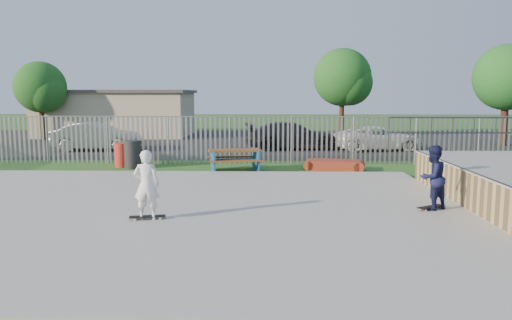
{
  "coord_description": "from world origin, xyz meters",
  "views": [
    {
      "loc": [
        2.63,
        -11.91,
        2.96
      ],
      "look_at": [
        2.28,
        2.0,
        1.1
      ],
      "focal_mm": 35.0,
      "sensor_mm": 36.0,
      "label": 1
    }
  ],
  "objects_px": {
    "skater_white": "(147,185)",
    "picnic_table": "(235,160)",
    "tree_right": "(507,78)",
    "skater_navy": "(432,178)",
    "funbox": "(335,165)",
    "car_silver": "(97,136)",
    "tree_left": "(40,87)",
    "trash_bin_red": "(122,155)",
    "trash_bin_grey": "(133,154)",
    "tree_mid": "(342,77)",
    "car_dark": "(292,136)",
    "car_white": "(378,138)"
  },
  "relations": [
    {
      "from": "trash_bin_red",
      "to": "car_white",
      "type": "distance_m",
      "value": 13.18
    },
    {
      "from": "funbox",
      "to": "skater_navy",
      "type": "height_order",
      "value": "skater_navy"
    },
    {
      "from": "tree_right",
      "to": "funbox",
      "type": "bearing_deg",
      "value": -138.96
    },
    {
      "from": "car_dark",
      "to": "skater_white",
      "type": "height_order",
      "value": "skater_white"
    },
    {
      "from": "picnic_table",
      "to": "funbox",
      "type": "relative_size",
      "value": 1.08
    },
    {
      "from": "tree_mid",
      "to": "skater_navy",
      "type": "relative_size",
      "value": 3.81
    },
    {
      "from": "trash_bin_red",
      "to": "trash_bin_grey",
      "type": "distance_m",
      "value": 0.64
    },
    {
      "from": "trash_bin_red",
      "to": "tree_right",
      "type": "xyz_separation_m",
      "value": [
        19.32,
        8.79,
        3.37
      ]
    },
    {
      "from": "car_silver",
      "to": "tree_left",
      "type": "distance_m",
      "value": 8.58
    },
    {
      "from": "funbox",
      "to": "tree_right",
      "type": "relative_size",
      "value": 0.36
    },
    {
      "from": "funbox",
      "to": "car_dark",
      "type": "bearing_deg",
      "value": 113.0
    },
    {
      "from": "funbox",
      "to": "car_white",
      "type": "relative_size",
      "value": 0.46
    },
    {
      "from": "trash_bin_red",
      "to": "skater_navy",
      "type": "xyz_separation_m",
      "value": [
        9.91,
        -7.86,
        0.45
      ]
    },
    {
      "from": "car_silver",
      "to": "tree_mid",
      "type": "height_order",
      "value": "tree_mid"
    },
    {
      "from": "trash_bin_grey",
      "to": "tree_left",
      "type": "bearing_deg",
      "value": 127.11
    },
    {
      "from": "trash_bin_grey",
      "to": "picnic_table",
      "type": "bearing_deg",
      "value": -9.48
    },
    {
      "from": "trash_bin_grey",
      "to": "funbox",
      "type": "bearing_deg",
      "value": -1.92
    },
    {
      "from": "trash_bin_red",
      "to": "trash_bin_grey",
      "type": "bearing_deg",
      "value": -33.61
    },
    {
      "from": "tree_right",
      "to": "skater_navy",
      "type": "relative_size",
      "value": 3.64
    },
    {
      "from": "trash_bin_red",
      "to": "tree_mid",
      "type": "xyz_separation_m",
      "value": [
        10.9,
        14.22,
        3.55
      ]
    },
    {
      "from": "trash_bin_grey",
      "to": "skater_navy",
      "type": "relative_size",
      "value": 0.71
    },
    {
      "from": "funbox",
      "to": "skater_white",
      "type": "distance_m",
      "value": 9.95
    },
    {
      "from": "tree_right",
      "to": "skater_white",
      "type": "height_order",
      "value": "tree_right"
    },
    {
      "from": "car_dark",
      "to": "trash_bin_grey",
      "type": "bearing_deg",
      "value": 128.71
    },
    {
      "from": "car_silver",
      "to": "trash_bin_red",
      "type": "bearing_deg",
      "value": -157.11
    },
    {
      "from": "picnic_table",
      "to": "tree_right",
      "type": "height_order",
      "value": "tree_right"
    },
    {
      "from": "tree_left",
      "to": "tree_right",
      "type": "xyz_separation_m",
      "value": [
        27.82,
        -2.79,
        0.5
      ]
    },
    {
      "from": "trash_bin_grey",
      "to": "tree_right",
      "type": "distance_m",
      "value": 21.15
    },
    {
      "from": "trash_bin_grey",
      "to": "car_silver",
      "type": "height_order",
      "value": "car_silver"
    },
    {
      "from": "car_white",
      "to": "tree_mid",
      "type": "xyz_separation_m",
      "value": [
        -0.76,
        8.07,
        3.38
      ]
    },
    {
      "from": "funbox",
      "to": "trash_bin_red",
      "type": "height_order",
      "value": "trash_bin_red"
    },
    {
      "from": "tree_left",
      "to": "car_silver",
      "type": "bearing_deg",
      "value": -47.18
    },
    {
      "from": "car_silver",
      "to": "tree_mid",
      "type": "relative_size",
      "value": 0.74
    },
    {
      "from": "car_white",
      "to": "skater_white",
      "type": "relative_size",
      "value": 2.88
    },
    {
      "from": "trash_bin_red",
      "to": "car_dark",
      "type": "height_order",
      "value": "car_dark"
    },
    {
      "from": "tree_left",
      "to": "funbox",
      "type": "bearing_deg",
      "value": -35.67
    },
    {
      "from": "trash_bin_grey",
      "to": "car_dark",
      "type": "xyz_separation_m",
      "value": [
        6.66,
        6.83,
        0.18
      ]
    },
    {
      "from": "funbox",
      "to": "tree_left",
      "type": "bearing_deg",
      "value": 156.81
    },
    {
      "from": "funbox",
      "to": "trash_bin_grey",
      "type": "distance_m",
      "value": 7.99
    },
    {
      "from": "skater_navy",
      "to": "skater_white",
      "type": "relative_size",
      "value": 1.0
    },
    {
      "from": "picnic_table",
      "to": "funbox",
      "type": "bearing_deg",
      "value": -4.47
    },
    {
      "from": "picnic_table",
      "to": "car_white",
      "type": "distance_m",
      "value": 10.05
    },
    {
      "from": "tree_left",
      "to": "skater_navy",
      "type": "height_order",
      "value": "tree_left"
    },
    {
      "from": "car_silver",
      "to": "tree_right",
      "type": "distance_m",
      "value": 22.7
    },
    {
      "from": "car_dark",
      "to": "tree_right",
      "type": "xyz_separation_m",
      "value": [
        12.13,
        2.32,
        3.11
      ]
    },
    {
      "from": "skater_white",
      "to": "car_dark",
      "type": "bearing_deg",
      "value": -105.71
    },
    {
      "from": "trash_bin_red",
      "to": "trash_bin_grey",
      "type": "height_order",
      "value": "trash_bin_grey"
    },
    {
      "from": "trash_bin_grey",
      "to": "car_white",
      "type": "xyz_separation_m",
      "value": [
        11.13,
        6.5,
        0.09
      ]
    },
    {
      "from": "skater_white",
      "to": "picnic_table",
      "type": "bearing_deg",
      "value": -101.49
    },
    {
      "from": "picnic_table",
      "to": "tree_mid",
      "type": "distance_m",
      "value": 16.88
    }
  ]
}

